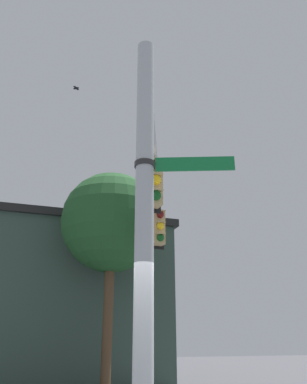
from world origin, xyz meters
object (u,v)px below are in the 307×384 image
bird_flying (76,88)px  traffic_light_nearest_pole (153,182)px  street_name_sign (170,164)px  traffic_light_mid_inner (158,227)px

bird_flying → traffic_light_nearest_pole: bearing=111.2°
traffic_light_nearest_pole → bird_flying: size_ratio=5.45×
traffic_light_nearest_pole → bird_flying: bird_flying is taller
street_name_sign → bird_flying: bird_flying is taller
bird_flying → street_name_sign: bearing=95.0°
traffic_light_mid_inner → street_name_sign: 6.00m
bird_flying → traffic_light_mid_inner: bearing=-179.5°
traffic_light_nearest_pole → street_name_sign: size_ratio=0.96×
street_name_sign → bird_flying: size_ratio=5.66×
traffic_light_nearest_pole → street_name_sign: traffic_light_nearest_pole is taller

